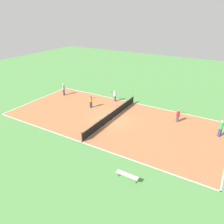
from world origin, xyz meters
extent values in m
plane|color=#518E47|center=(0.00, 0.00, 0.00)|extent=(80.00, 80.00, 0.00)
cube|color=#AD6B42|center=(0.00, 0.00, 0.01)|extent=(11.21, 23.88, 0.02)
cube|color=white|center=(-5.56, 0.00, 0.02)|extent=(0.10, 23.88, 0.00)
cube|color=white|center=(5.56, 0.00, 0.02)|extent=(0.10, 23.88, 0.00)
cube|color=white|center=(0.00, -11.89, 0.02)|extent=(11.21, 0.10, 0.00)
cube|color=white|center=(0.00, 0.00, 0.02)|extent=(11.21, 0.10, 0.00)
cylinder|color=black|center=(-5.46, 0.00, 0.52)|extent=(0.10, 0.10, 1.00)
cylinder|color=black|center=(5.46, 0.00, 0.52)|extent=(0.10, 0.10, 1.00)
cube|color=black|center=(0.00, 0.00, 0.50)|extent=(10.91, 0.03, 0.95)
cube|color=white|center=(0.00, 0.00, 0.94)|extent=(10.91, 0.04, 0.06)
cube|color=silver|center=(7.77, 5.86, 0.43)|extent=(0.36, 1.73, 0.04)
cylinder|color=#4C4C51|center=(7.77, 5.15, 0.21)|extent=(0.08, 0.08, 0.41)
cylinder|color=#4C4C51|center=(7.77, 6.58, 0.21)|extent=(0.08, 0.08, 0.41)
cube|color=navy|center=(-1.42, -3.92, 0.42)|extent=(0.32, 0.30, 0.80)
cylinder|color=orange|center=(-1.42, -3.92, 1.10)|extent=(0.50, 0.50, 0.56)
sphere|color=brown|center=(-1.42, -3.92, 1.50)|extent=(0.24, 0.24, 0.24)
cylinder|color=#262626|center=(-1.69, -3.76, 1.24)|extent=(0.25, 0.17, 0.03)
torus|color=black|center=(-1.93, -3.61, 1.24)|extent=(0.42, 0.42, 0.02)
cube|color=#4C4C51|center=(-4.80, -2.39, 0.41)|extent=(0.25, 0.29, 0.77)
cylinder|color=white|center=(-4.80, -2.39, 1.06)|extent=(0.43, 0.43, 0.54)
sphere|color=tan|center=(-4.80, -2.39, 1.44)|extent=(0.23, 0.23, 0.23)
cylinder|color=#262626|center=(-4.87, -2.70, 1.19)|extent=(0.09, 0.28, 0.03)
torus|color=black|center=(-4.93, -2.97, 1.19)|extent=(0.36, 0.36, 0.02)
cube|color=navy|center=(-3.04, -9.85, 0.45)|extent=(0.31, 0.32, 0.86)
cylinder|color=gray|center=(-3.04, -9.85, 1.19)|extent=(0.50, 0.50, 0.60)
sphere|color=beige|center=(-3.04, -9.85, 1.62)|extent=(0.26, 0.26, 0.26)
cylinder|color=#262626|center=(-3.22, -10.12, 1.34)|extent=(0.18, 0.25, 0.03)
torus|color=black|center=(-3.38, -10.35, 1.34)|extent=(0.42, 0.42, 0.02)
cube|color=#4C4C51|center=(-3.11, 6.52, 0.38)|extent=(0.31, 0.32, 0.71)
cylinder|color=red|center=(-3.11, 6.52, 0.98)|extent=(0.50, 0.50, 0.50)
sphere|color=#A87A56|center=(-3.11, 6.52, 1.33)|extent=(0.21, 0.21, 0.21)
cylinder|color=#262626|center=(-3.30, 6.78, 1.10)|extent=(0.19, 0.25, 0.03)
torus|color=black|center=(-3.46, 7.01, 1.10)|extent=(0.42, 0.42, 0.02)
cube|color=navy|center=(-2.10, 10.88, 0.46)|extent=(0.29, 0.31, 0.88)
cylinder|color=green|center=(-2.10, 10.88, 1.21)|extent=(0.48, 0.48, 0.62)
sphere|color=beige|center=(-2.10, 10.88, 1.65)|extent=(0.26, 0.26, 0.26)
sphere|color=#CCE033|center=(0.48, 10.25, 0.06)|extent=(0.07, 0.07, 0.07)
sphere|color=#CCE033|center=(2.27, 0.57, 0.06)|extent=(0.07, 0.07, 0.07)
camera|label=1|loc=(18.93, 11.20, 11.24)|focal=35.00mm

